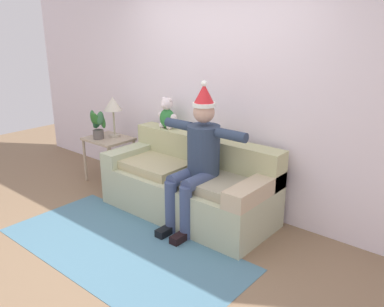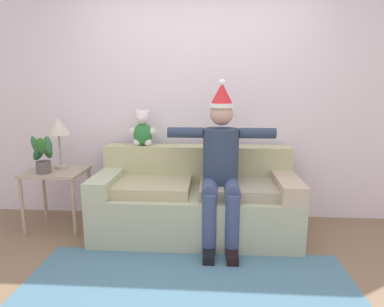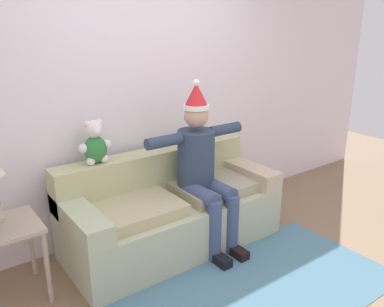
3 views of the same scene
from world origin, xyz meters
The scene contains 9 objects.
ground_plane centered at (0.00, 0.00, 0.00)m, with size 10.00×10.00×0.00m, color #876B4E.
back_wall centered at (0.00, 1.55, 1.35)m, with size 7.00×0.10×2.70m, color white.
couch centered at (0.00, 1.04, 0.34)m, with size 1.97×0.86×0.85m.
person_seated centered at (0.24, 0.88, 0.78)m, with size 1.02×0.77×1.53m.
teddy_bear centered at (-0.58, 1.30, 1.02)m, with size 0.29×0.17×0.38m.
side_table centered at (-1.46, 1.07, 0.52)m, with size 0.59×0.49×0.61m.
table_lamp centered at (-1.44, 1.17, 1.04)m, with size 0.24×0.24×0.54m.
potted_plant centered at (-1.52, 0.97, 0.81)m, with size 0.26×0.25×0.40m.
area_rug centered at (0.00, 0.01, 0.00)m, with size 2.52×1.19×0.01m, color teal.
Camera 1 is at (2.67, -2.10, 2.06)m, focal length 36.97 mm.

